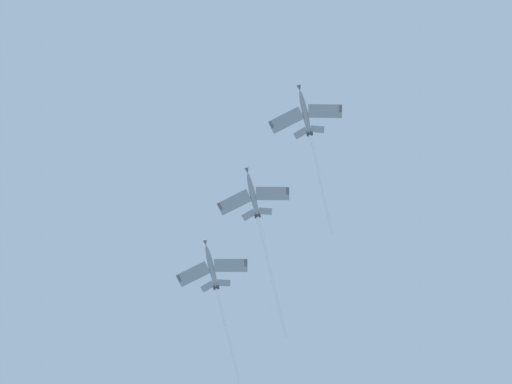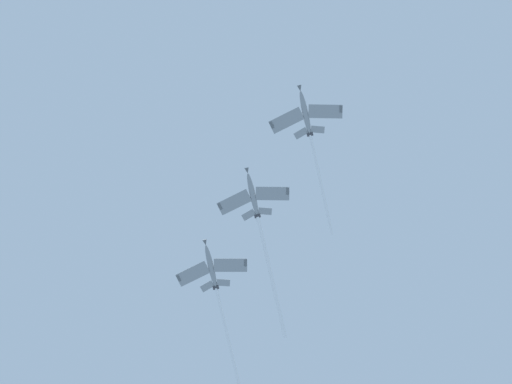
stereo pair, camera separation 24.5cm
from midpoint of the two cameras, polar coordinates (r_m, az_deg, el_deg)
The scene contains 3 objects.
jet_lead at distance 177.63m, azimuth 4.62°, elevation 4.95°, with size 34.95×24.42×12.46m.
jet_second at distance 179.05m, azimuth 0.41°, elevation -3.45°, with size 40.30×27.59×14.33m.
jet_third at distance 182.23m, azimuth -3.30°, elevation -8.99°, with size 40.24×27.92×14.69m.
Camera 2 is at (-30.83, 33.19, 1.98)m, focal length 46.61 mm.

